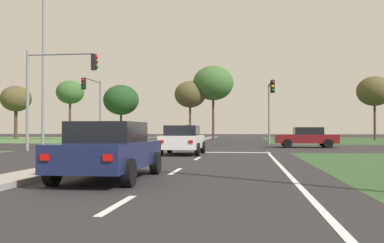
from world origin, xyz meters
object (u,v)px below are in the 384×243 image
traffic_signal_far_right (270,100)px  treeline_second (70,92)px  car_white_second (183,140)px  car_navy_sixth (110,150)px  car_beige_near (194,133)px  street_lamp_second (41,63)px  pedestrian_at_median (188,130)px  car_maroon_fifth (306,137)px  treeline_near (16,99)px  traffic_signal_far_left (94,99)px  treeline_third (121,100)px  treeline_fifth (213,83)px  car_silver_seventh (186,133)px  treeline_sixth (374,91)px  traffic_signal_near_left (52,82)px  treeline_fourth (190,94)px

traffic_signal_far_right → treeline_second: 31.86m
car_white_second → car_navy_sixth: bearing=-90.9°
car_beige_near → street_lamp_second: 37.43m
street_lamp_second → pedestrian_at_median: 16.78m
car_maroon_fifth → treeline_near: bearing=55.0°
traffic_signal_far_left → street_lamp_second: bearing=-99.4°
street_lamp_second → treeline_third: street_lamp_second is taller
treeline_fifth → car_silver_seventh: bearing=-154.2°
car_beige_near → traffic_signal_far_left: size_ratio=0.79×
car_maroon_fifth → treeline_sixth: (11.95, 25.63, 5.46)m
pedestrian_at_median → treeline_sixth: 27.19m
traffic_signal_far_right → street_lamp_second: size_ratio=0.51×
car_maroon_fifth → treeline_fifth: bearing=18.5°
traffic_signal_near_left → street_lamp_second: 5.34m
car_white_second → traffic_signal_near_left: bearing=163.0°
car_silver_seventh → treeline_near: size_ratio=0.61×
treeline_third → pedestrian_at_median: bearing=-55.7°
treeline_near → treeline_sixth: bearing=-0.3°
car_maroon_fifth → treeline_second: 36.46m
treeline_second → treeline_fifth: (18.92, 3.23, 1.33)m
car_navy_sixth → treeline_third: (-14.46, 49.53, 4.82)m
pedestrian_at_median → treeline_sixth: size_ratio=0.22×
street_lamp_second → treeline_fifth: street_lamp_second is taller
traffic_signal_far_right → treeline_fifth: bearing=106.0°
car_beige_near → treeline_near: treeline_near is taller
pedestrian_at_median → treeline_fourth: treeline_fourth is taller
car_white_second → car_silver_seventh: size_ratio=0.92×
traffic_signal_far_right → pedestrian_at_median: 10.43m
car_maroon_fifth → treeline_second: treeline_second is taller
treeline_third → traffic_signal_near_left: bearing=-80.0°
car_beige_near → car_white_second: size_ratio=1.10×
car_silver_seventh → treeline_fourth: (0.35, 1.25, 5.28)m
car_navy_sixth → traffic_signal_far_right: traffic_signal_far_right is taller
treeline_second → traffic_signal_far_right: bearing=-37.0°
traffic_signal_far_left → treeline_third: size_ratio=0.75×
car_maroon_fifth → street_lamp_second: bearing=99.1°
treeline_fourth → treeline_fifth: treeline_fifth is taller
car_beige_near → treeline_third: bearing=27.3°
treeline_near → treeline_fourth: size_ratio=0.96×
car_beige_near → pedestrian_at_median: (2.20, -22.97, 0.47)m
car_beige_near → car_silver_seventh: bearing=90.3°
treeline_third → treeline_fifth: 13.77m
car_beige_near → traffic_signal_near_left: size_ratio=0.76×
car_beige_near → traffic_signal_near_left: 40.94m
car_navy_sixth → traffic_signal_far_right: size_ratio=0.80×
traffic_signal_far_right → treeline_fourth: treeline_fourth is taller
street_lamp_second → treeline_fourth: (6.91, 28.88, 0.05)m
pedestrian_at_median → treeline_near: size_ratio=0.24×
traffic_signal_far_right → traffic_signal_far_left: 15.21m
car_maroon_fifth → treeline_second: size_ratio=0.56×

